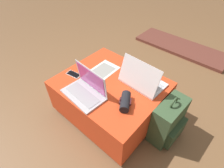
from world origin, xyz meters
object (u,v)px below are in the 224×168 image
laptop_near (86,89)px  laptop_far (142,80)px  wrist_brace (125,101)px  cell_phone (74,74)px  backpack (168,122)px  paper_sheet (103,70)px

laptop_near → laptop_far: bearing=58.9°
laptop_near → wrist_brace: size_ratio=1.97×
cell_phone → wrist_brace: wrist_brace is taller
laptop_near → laptop_far: (0.29, 0.41, 0.00)m
backpack → laptop_far: bearing=85.5°
backpack → wrist_brace: size_ratio=2.58×
cell_phone → laptop_far: bearing=-69.3°
cell_phone → wrist_brace: (0.60, 0.03, 0.03)m
laptop_near → laptop_far: 0.50m
cell_phone → paper_sheet: cell_phone is taller
laptop_near → laptop_far: laptop_far is taller
laptop_near → cell_phone: (-0.28, 0.09, -0.04)m
wrist_brace → laptop_near: bearing=-159.5°
laptop_near → cell_phone: size_ratio=2.50×
backpack → paper_sheet: (-0.74, -0.04, 0.20)m
laptop_far → paper_sheet: size_ratio=1.29×
laptop_far → paper_sheet: (-0.40, -0.08, -0.05)m
cell_phone → backpack: backpack is taller
laptop_far → backpack: bearing=175.1°
cell_phone → paper_sheet: (0.17, 0.24, -0.00)m
wrist_brace → backpack: bearing=37.7°
laptop_near → paper_sheet: bearing=112.8°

